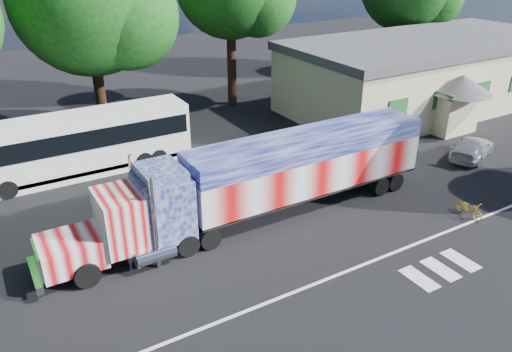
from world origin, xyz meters
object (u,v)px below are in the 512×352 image
coach_bus (85,143)px  parked_car (472,148)px  woman (133,251)px  bicycle (469,209)px  tree_n_mid (90,0)px  semi_truck (266,178)px

coach_bus → parked_car: bearing=-25.6°
coach_bus → woman: 10.35m
bicycle → tree_n_mid: tree_n_mid is taller
parked_car → tree_n_mid: 24.75m
bicycle → tree_n_mid: (-11.70, 19.91, 8.18)m
coach_bus → bicycle: bearing=-45.0°
semi_truck → woman: size_ratio=11.52×
parked_car → woman: size_ratio=2.60×
semi_truck → parked_car: 14.47m
coach_bus → bicycle: 20.29m
woman → bicycle: (15.04, -4.03, -0.42)m
semi_truck → woman: bearing=-173.1°
coach_bus → tree_n_mid: size_ratio=0.87×
woman → bicycle: woman is taller
woman → semi_truck: bearing=17.4°
semi_truck → bicycle: size_ratio=12.37×
parked_car → bicycle: (-6.03, -4.58, -0.22)m
semi_truck → coach_bus: size_ratio=1.63×
coach_bus → bicycle: (14.31, -14.32, -1.34)m
semi_truck → woman: (-6.67, -0.81, -1.25)m
semi_truck → bicycle: semi_truck is taller
coach_bus → tree_n_mid: bearing=65.0°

